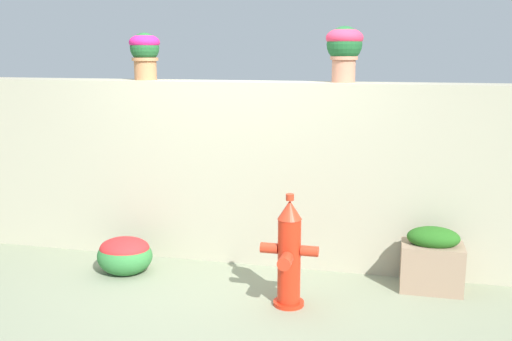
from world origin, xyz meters
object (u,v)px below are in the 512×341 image
(flower_bush_left, at_px, (125,254))
(fire_hydrant, at_px, (289,255))
(potted_plant_1, at_px, (145,51))
(potted_plant_2, at_px, (344,47))
(planter_box, at_px, (432,260))

(flower_bush_left, bearing_deg, fire_hydrant, -12.66)
(potted_plant_1, distance_m, potted_plant_2, 1.87)
(fire_hydrant, height_order, planter_box, fire_hydrant)
(potted_plant_1, xyz_separation_m, planter_box, (2.69, -0.41, -1.71))
(potted_plant_1, xyz_separation_m, flower_bush_left, (0.01, -0.64, -1.80))
(potted_plant_1, height_order, fire_hydrant, potted_plant_1)
(fire_hydrant, height_order, flower_bush_left, fire_hydrant)
(fire_hydrant, relative_size, flower_bush_left, 1.80)
(potted_plant_1, relative_size, potted_plant_2, 0.91)
(flower_bush_left, bearing_deg, potted_plant_1, 91.07)
(fire_hydrant, bearing_deg, planter_box, 27.41)
(potted_plant_1, bearing_deg, potted_plant_2, 0.35)
(potted_plant_1, distance_m, fire_hydrant, 2.43)
(fire_hydrant, bearing_deg, potted_plant_1, 147.96)
(fire_hydrant, bearing_deg, flower_bush_left, 167.34)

